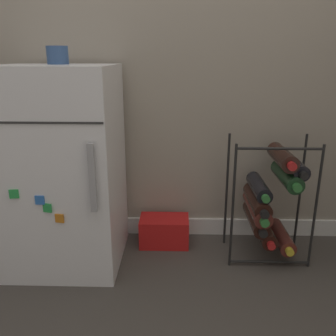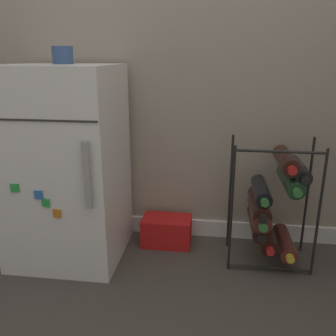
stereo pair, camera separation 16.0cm
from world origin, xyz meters
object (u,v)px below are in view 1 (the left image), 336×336
Objects in this scene: wine_rack at (269,199)px; soda_box at (164,231)px; fridge_top_cup at (58,55)px; mini_fridge at (63,169)px.

soda_box is (-0.50, 0.09, -0.22)m from wine_rack.
fridge_top_cup is at bearing -170.37° from soda_box.
fridge_top_cup reaches higher than wine_rack.
mini_fridge reaches higher than wine_rack.
soda_box is 2.75× the size of fridge_top_cup.
mini_fridge is 0.60m from soda_box.
soda_box is at bearing 17.52° from mini_fridge.
wine_rack is at bearing -0.86° from fridge_top_cup.
wine_rack is at bearing 3.11° from mini_fridge.
mini_fridge is at bearing -176.89° from wine_rack.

